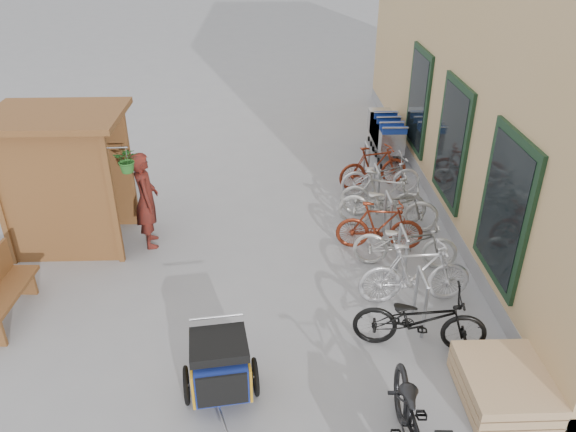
{
  "coord_description": "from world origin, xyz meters",
  "views": [
    {
      "loc": [
        0.22,
        -6.23,
        5.26
      ],
      "look_at": [
        0.5,
        1.5,
        1.0
      ],
      "focal_mm": 35.0,
      "sensor_mm": 36.0,
      "label": 1
    }
  ],
  "objects_px": {
    "bike_5": "(383,196)",
    "bike_2": "(405,242)",
    "bike_1": "(415,273)",
    "child_trailer": "(220,364)",
    "cargo_bike": "(415,432)",
    "kiosk": "(58,163)",
    "bike_0": "(420,319)",
    "bike_4": "(388,205)",
    "bike_7": "(374,167)",
    "bike_3": "(380,226)",
    "person_kiosk": "(146,200)",
    "bike_6": "(381,176)",
    "pallet_stack": "(504,386)",
    "shopping_carts": "(386,130)"
  },
  "relations": [
    {
      "from": "child_trailer",
      "to": "bike_4",
      "type": "relative_size",
      "value": 0.84
    },
    {
      "from": "cargo_bike",
      "to": "bike_3",
      "type": "relative_size",
      "value": 1.37
    },
    {
      "from": "pallet_stack",
      "to": "bike_3",
      "type": "relative_size",
      "value": 0.8
    },
    {
      "from": "pallet_stack",
      "to": "shopping_carts",
      "type": "relative_size",
      "value": 0.61
    },
    {
      "from": "child_trailer",
      "to": "bike_6",
      "type": "relative_size",
      "value": 0.93
    },
    {
      "from": "bike_4",
      "to": "bike_5",
      "type": "bearing_deg",
      "value": 20.13
    },
    {
      "from": "bike_5",
      "to": "bike_2",
      "type": "bearing_deg",
      "value": -158.37
    },
    {
      "from": "pallet_stack",
      "to": "bike_7",
      "type": "xyz_separation_m",
      "value": [
        -0.58,
        5.96,
        0.25
      ]
    },
    {
      "from": "bike_4",
      "to": "cargo_bike",
      "type": "bearing_deg",
      "value": -174.21
    },
    {
      "from": "bike_4",
      "to": "bike_7",
      "type": "bearing_deg",
      "value": 12.8
    },
    {
      "from": "bike_1",
      "to": "bike_7",
      "type": "bearing_deg",
      "value": -3.79
    },
    {
      "from": "kiosk",
      "to": "child_trailer",
      "type": "relative_size",
      "value": 1.62
    },
    {
      "from": "pallet_stack",
      "to": "child_trailer",
      "type": "relative_size",
      "value": 0.78
    },
    {
      "from": "pallet_stack",
      "to": "bike_6",
      "type": "height_order",
      "value": "bike_6"
    },
    {
      "from": "bike_4",
      "to": "bike_2",
      "type": "bearing_deg",
      "value": -164.43
    },
    {
      "from": "person_kiosk",
      "to": "bike_1",
      "type": "distance_m",
      "value": 4.64
    },
    {
      "from": "cargo_bike",
      "to": "bike_0",
      "type": "xyz_separation_m",
      "value": [
        0.51,
        1.87,
        -0.06
      ]
    },
    {
      "from": "cargo_bike",
      "to": "pallet_stack",
      "type": "bearing_deg",
      "value": 37.11
    },
    {
      "from": "shopping_carts",
      "to": "bike_2",
      "type": "relative_size",
      "value": 1.15
    },
    {
      "from": "pallet_stack",
      "to": "bike_3",
      "type": "distance_m",
      "value": 3.61
    },
    {
      "from": "child_trailer",
      "to": "bike_7",
      "type": "bearing_deg",
      "value": 56.32
    },
    {
      "from": "person_kiosk",
      "to": "bike_0",
      "type": "height_order",
      "value": "person_kiosk"
    },
    {
      "from": "kiosk",
      "to": "bike_6",
      "type": "height_order",
      "value": "kiosk"
    },
    {
      "from": "bike_6",
      "to": "bike_0",
      "type": "bearing_deg",
      "value": 170.59
    },
    {
      "from": "bike_3",
      "to": "bike_6",
      "type": "relative_size",
      "value": 0.91
    },
    {
      "from": "bike_6",
      "to": "bike_2",
      "type": "bearing_deg",
      "value": 172.96
    },
    {
      "from": "bike_3",
      "to": "bike_5",
      "type": "xyz_separation_m",
      "value": [
        0.25,
        1.05,
        0.04
      ]
    },
    {
      "from": "child_trailer",
      "to": "cargo_bike",
      "type": "relative_size",
      "value": 0.75
    },
    {
      "from": "bike_5",
      "to": "person_kiosk",
      "type": "bearing_deg",
      "value": 118.75
    },
    {
      "from": "bike_2",
      "to": "bike_7",
      "type": "xyz_separation_m",
      "value": [
        -0.01,
        3.02,
        0.02
      ]
    },
    {
      "from": "bike_5",
      "to": "bike_7",
      "type": "bearing_deg",
      "value": 16.14
    },
    {
      "from": "pallet_stack",
      "to": "person_kiosk",
      "type": "distance_m",
      "value": 6.23
    },
    {
      "from": "bike_2",
      "to": "bike_5",
      "type": "xyz_separation_m",
      "value": [
        -0.08,
        1.6,
        0.05
      ]
    },
    {
      "from": "bike_0",
      "to": "bike_4",
      "type": "xyz_separation_m",
      "value": [
        0.2,
        3.23,
        0.02
      ]
    },
    {
      "from": "person_kiosk",
      "to": "cargo_bike",
      "type": "bearing_deg",
      "value": -156.26
    },
    {
      "from": "bike_1",
      "to": "bike_7",
      "type": "height_order",
      "value": "bike_1"
    },
    {
      "from": "bike_2",
      "to": "bike_7",
      "type": "height_order",
      "value": "bike_7"
    },
    {
      "from": "kiosk",
      "to": "bike_3",
      "type": "distance_m",
      "value": 5.5
    },
    {
      "from": "bike_5",
      "to": "bike_1",
      "type": "bearing_deg",
      "value": -161.1
    },
    {
      "from": "shopping_carts",
      "to": "person_kiosk",
      "type": "distance_m",
      "value": 6.3
    },
    {
      "from": "person_kiosk",
      "to": "bike_4",
      "type": "distance_m",
      "value": 4.32
    },
    {
      "from": "child_trailer",
      "to": "person_kiosk",
      "type": "distance_m",
      "value": 3.92
    },
    {
      "from": "bike_0",
      "to": "bike_6",
      "type": "distance_m",
      "value": 4.62
    },
    {
      "from": "bike_0",
      "to": "kiosk",
      "type": "bearing_deg",
      "value": 71.8
    },
    {
      "from": "bike_5",
      "to": "child_trailer",
      "type": "bearing_deg",
      "value": 166.45
    },
    {
      "from": "shopping_carts",
      "to": "bike_6",
      "type": "relative_size",
      "value": 1.19
    },
    {
      "from": "cargo_bike",
      "to": "person_kiosk",
      "type": "xyz_separation_m",
      "value": [
        -3.57,
        4.7,
        0.34
      ]
    },
    {
      "from": "kiosk",
      "to": "child_trailer",
      "type": "xyz_separation_m",
      "value": [
        2.87,
        -3.68,
        -1.06
      ]
    },
    {
      "from": "bike_3",
      "to": "bike_5",
      "type": "relative_size",
      "value": 0.92
    },
    {
      "from": "child_trailer",
      "to": "bike_3",
      "type": "bearing_deg",
      "value": 45.1
    }
  ]
}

